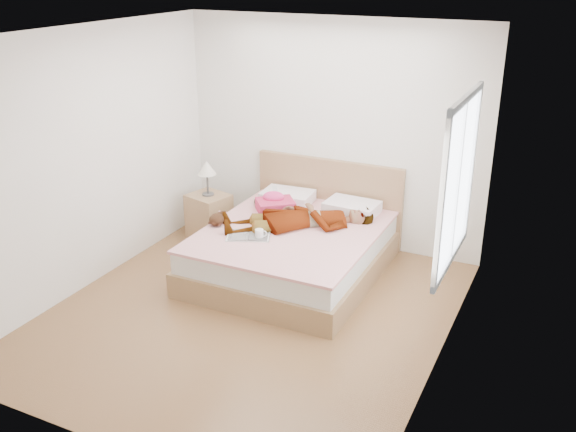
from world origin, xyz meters
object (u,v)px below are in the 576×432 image
object	(u,v)px
towel	(275,204)
plush_toy	(217,219)
bed	(295,247)
magazine	(248,236)
phone	(275,189)
nightstand	(209,213)
coffee_mug	(260,234)
woman	(300,215)

from	to	relation	value
towel	plush_toy	xyz separation A→B (m)	(-0.37, -0.63, -0.02)
bed	towel	xyz separation A→B (m)	(-0.40, 0.32, 0.32)
bed	magazine	size ratio (longest dim) A/B	3.98
phone	plush_toy	size ratio (longest dim) A/B	0.44
bed	nightstand	world-z (taller)	bed
coffee_mug	nightstand	world-z (taller)	nightstand
bed	plush_toy	distance (m)	0.89
bed	magazine	bearing A→B (deg)	-126.52
woman	towel	distance (m)	0.49
woman	coffee_mug	size ratio (longest dim) A/B	12.54
bed	plush_toy	size ratio (longest dim) A/B	8.90
woman	magazine	bearing A→B (deg)	-68.27
phone	plush_toy	world-z (taller)	phone
phone	towel	world-z (taller)	phone
woman	plush_toy	world-z (taller)	woman
nightstand	woman	bearing A→B (deg)	-11.46
plush_toy	woman	bearing A→B (deg)	25.96
towel	coffee_mug	world-z (taller)	towel
magazine	coffee_mug	world-z (taller)	coffee_mug
towel	coffee_mug	xyz separation A→B (m)	(0.20, -0.75, -0.04)
phone	magazine	size ratio (longest dim) A/B	0.20
plush_toy	nightstand	distance (m)	0.88
phone	bed	world-z (taller)	bed
woman	nightstand	xyz separation A→B (m)	(-1.33, 0.27, -0.30)
phone	magazine	xyz separation A→B (m)	(0.15, -0.92, -0.19)
coffee_mug	nightstand	xyz separation A→B (m)	(-1.11, 0.78, -0.24)
towel	magazine	bearing A→B (deg)	-84.23
towel	magazine	size ratio (longest dim) A/B	0.99
coffee_mug	bed	bearing A→B (deg)	65.21
towel	magazine	xyz separation A→B (m)	(0.08, -0.76, -0.08)
woman	coffee_mug	bearing A→B (deg)	-57.75
phone	towel	size ratio (longest dim) A/B	0.20
woman	magazine	distance (m)	0.63
bed	nightstand	distance (m)	1.35
phone	nightstand	distance (m)	0.92
woman	phone	distance (m)	0.65
woman	plush_toy	size ratio (longest dim) A/B	7.08
woman	towel	size ratio (longest dim) A/B	3.18
magazine	plush_toy	world-z (taller)	plush_toy
woman	nightstand	size ratio (longest dim) A/B	1.71
plush_toy	coffee_mug	bearing A→B (deg)	-11.94
phone	bed	bearing A→B (deg)	-78.89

